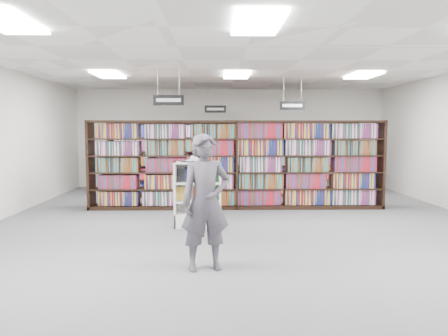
{
  "coord_description": "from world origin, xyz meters",
  "views": [
    {
      "loc": [
        -0.52,
        -8.39,
        1.88
      ],
      "look_at": [
        -0.33,
        0.5,
        1.1
      ],
      "focal_mm": 35.0,
      "sensor_mm": 36.0,
      "label": 1
    }
  ],
  "objects_px": {
    "endcap_display": "(198,204)",
    "bookshelf_row_near": "(236,165)",
    "open_book": "(195,160)",
    "shopper": "(206,202)"
  },
  "relations": [
    {
      "from": "endcap_display",
      "to": "bookshelf_row_near",
      "type": "bearing_deg",
      "value": 66.76
    },
    {
      "from": "endcap_display",
      "to": "open_book",
      "type": "bearing_deg",
      "value": 158.9
    },
    {
      "from": "endcap_display",
      "to": "shopper",
      "type": "relative_size",
      "value": 0.69
    },
    {
      "from": "bookshelf_row_near",
      "to": "open_book",
      "type": "bearing_deg",
      "value": -115.03
    },
    {
      "from": "endcap_display",
      "to": "open_book",
      "type": "relative_size",
      "value": 1.92
    },
    {
      "from": "endcap_display",
      "to": "shopper",
      "type": "height_order",
      "value": "shopper"
    },
    {
      "from": "shopper",
      "to": "open_book",
      "type": "bearing_deg",
      "value": 82.02
    },
    {
      "from": "endcap_display",
      "to": "open_book",
      "type": "xyz_separation_m",
      "value": [
        -0.06,
        0.02,
        0.85
      ]
    },
    {
      "from": "open_book",
      "to": "shopper",
      "type": "bearing_deg",
      "value": -100.39
    },
    {
      "from": "bookshelf_row_near",
      "to": "endcap_display",
      "type": "relative_size",
      "value": 5.53
    }
  ]
}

